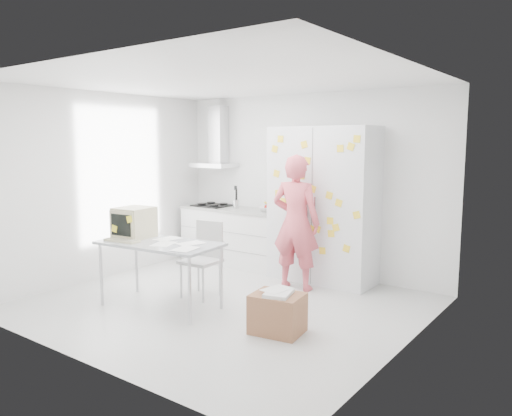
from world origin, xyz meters
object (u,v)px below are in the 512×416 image
Objects in this scene: person at (296,223)px; desk at (143,232)px; chair at (204,254)px; cardboard_box at (278,313)px.

desk is (-1.22, -1.60, -0.02)m from person.
chair is (-0.80, -0.96, -0.36)m from person.
person reaches higher than chair.
desk is 2.03m from cardboard_box.
cardboard_box is at bearing 106.09° from person.
cardboard_box is at bearing -23.00° from chair.
chair is at bearing 161.25° from cardboard_box.
desk is 0.84m from chair.
desk reaches higher than cardboard_box.
person is at bearing 46.06° from chair.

